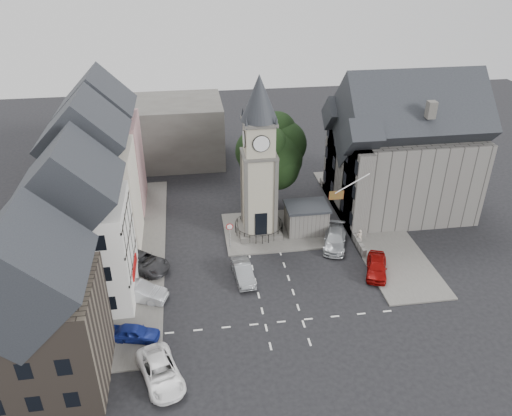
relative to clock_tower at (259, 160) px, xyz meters
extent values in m
plane|color=black|center=(0.00, -7.99, -8.12)|extent=(120.00, 120.00, 0.00)
cube|color=#595651|center=(-12.50, -1.99, -8.05)|extent=(6.00, 30.00, 0.14)
cube|color=#595651|center=(12.00, 0.01, -8.05)|extent=(6.00, 26.00, 0.14)
cube|color=#595651|center=(1.50, 0.01, -8.04)|extent=(10.00, 8.00, 0.16)
cube|color=silver|center=(0.00, -13.49, -8.12)|extent=(20.00, 8.00, 0.01)
cube|color=#4C4944|center=(0.00, 0.01, -7.77)|extent=(4.20, 4.20, 0.70)
torus|color=black|center=(0.00, 0.01, -7.04)|extent=(4.86, 4.86, 0.06)
cube|color=#AEA88C|center=(0.00, 0.01, -3.42)|extent=(3.00, 3.00, 8.00)
cube|color=black|center=(0.00, -1.44, -6.22)|extent=(1.20, 0.25, 2.40)
cube|color=#4C4944|center=(0.00, 0.01, 0.58)|extent=(3.30, 3.30, 0.25)
cube|color=#AEA88C|center=(0.00, 0.01, 2.18)|extent=(2.70, 2.70, 3.20)
cylinder|color=white|center=(0.00, -1.39, 2.18)|extent=(1.50, 0.12, 1.50)
cube|color=#4C4944|center=(0.00, 0.01, 3.78)|extent=(3.10, 3.10, 0.30)
cone|color=black|center=(0.00, 0.01, 6.03)|extent=(3.40, 3.40, 4.20)
cube|color=#615D5A|center=(4.80, -0.49, -6.72)|extent=(4.00, 3.00, 2.80)
cube|color=black|center=(4.80, -0.49, -5.17)|extent=(4.30, 3.30, 0.25)
cylinder|color=black|center=(2.00, 5.01, -5.92)|extent=(0.70, 0.70, 4.40)
cylinder|color=black|center=(-3.20, -2.49, -6.87)|extent=(0.10, 0.10, 2.50)
cone|color=#A50C0C|center=(-3.20, -2.59, -5.62)|extent=(0.70, 0.06, 0.70)
cone|color=white|center=(-3.20, -2.61, -5.62)|extent=(0.54, 0.04, 0.54)
cube|color=#B97F88|center=(-15.50, 8.01, -3.12)|extent=(7.50, 7.00, 10.00)
cube|color=beige|center=(-15.50, 0.01, -3.12)|extent=(7.50, 7.00, 10.00)
cube|color=silver|center=(-15.50, -7.99, -3.62)|extent=(7.50, 7.00, 9.00)
cube|color=#423932|center=(-17.00, -16.99, -4.12)|extent=(8.00, 7.00, 8.00)
cube|color=#4C4944|center=(-12.00, 20.01, -4.12)|extent=(20.00, 10.00, 8.00)
cube|color=#615D5A|center=(16.00, 3.01, -3.62)|extent=(14.00, 10.00, 9.00)
cube|color=#615D5A|center=(9.80, -0.49, -3.62)|extent=(1.60, 4.40, 9.00)
cube|color=#615D5A|center=(9.80, 6.51, -3.62)|extent=(1.60, 4.40, 9.00)
cube|color=#615D5A|center=(9.20, 2.01, -7.67)|extent=(0.40, 16.00, 0.90)
cylinder|color=white|center=(8.00, -3.99, -1.12)|extent=(3.17, 0.10, 1.89)
plane|color=#B21414|center=(6.60, -3.99, -2.22)|extent=(1.40, 0.00, 1.40)
imported|color=navy|center=(-11.50, -13.80, -7.49)|extent=(3.94, 2.30, 1.26)
imported|color=#A6A9AE|center=(-11.50, -9.05, -7.34)|extent=(5.01, 3.15, 1.56)
imported|color=#303133|center=(-11.50, -4.66, -7.36)|extent=(5.87, 5.38, 1.52)
imported|color=gray|center=(-2.53, -7.49, -7.41)|extent=(1.91, 4.44, 1.42)
imported|color=#ACB0B5|center=(7.00, -3.49, -7.38)|extent=(3.60, 5.47, 1.47)
imported|color=#890907|center=(9.48, -8.39, -7.37)|extent=(3.19, 4.74, 1.50)
imported|color=white|center=(-9.50, -17.99, -7.40)|extent=(3.87, 5.69, 1.45)
imported|color=#B0A392|center=(9.39, -3.72, -7.25)|extent=(0.64, 0.43, 1.73)
camera|label=1|loc=(-6.48, -42.98, 19.14)|focal=35.00mm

